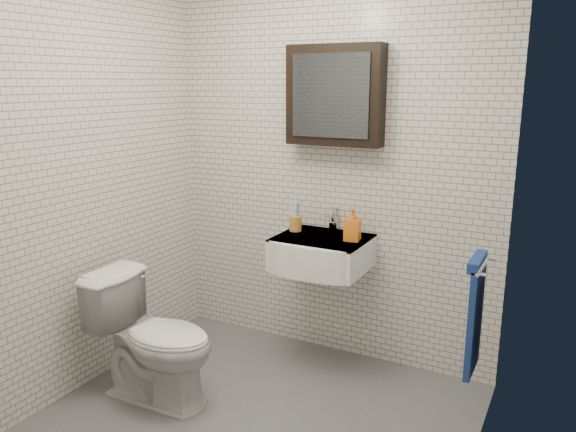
% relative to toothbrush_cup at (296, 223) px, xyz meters
% --- Properties ---
extents(ground, '(2.20, 2.00, 0.01)m').
position_rel_toothbrush_cup_xyz_m(ground, '(0.16, -0.83, -0.90)').
color(ground, '#515459').
rests_on(ground, ground).
extents(room_shell, '(2.22, 2.02, 2.51)m').
position_rel_toothbrush_cup_xyz_m(room_shell, '(0.16, -0.83, 0.56)').
color(room_shell, silver).
rests_on(room_shell, ground).
extents(washbasin, '(0.55, 0.50, 0.20)m').
position_rel_toothbrush_cup_xyz_m(washbasin, '(0.21, -0.10, -0.15)').
color(washbasin, white).
rests_on(washbasin, room_shell).
extents(faucet, '(0.06, 0.20, 0.15)m').
position_rel_toothbrush_cup_xyz_m(faucet, '(0.21, 0.10, 0.01)').
color(faucet, silver).
rests_on(faucet, washbasin).
extents(mirror_cabinet, '(0.60, 0.15, 0.60)m').
position_rel_toothbrush_cup_xyz_m(mirror_cabinet, '(0.21, 0.10, 0.80)').
color(mirror_cabinet, black).
rests_on(mirror_cabinet, room_shell).
extents(towel_rail, '(0.09, 0.30, 0.58)m').
position_rel_toothbrush_cup_xyz_m(towel_rail, '(1.21, -0.48, -0.18)').
color(towel_rail, silver).
rests_on(towel_rail, room_shell).
extents(toothbrush_cup, '(0.10, 0.10, 0.21)m').
position_rel_toothbrush_cup_xyz_m(toothbrush_cup, '(0.00, 0.00, 0.00)').
color(toothbrush_cup, '#BC7A2F').
rests_on(toothbrush_cup, washbasin).
extents(soap_bottle, '(0.10, 0.10, 0.20)m').
position_rel_toothbrush_cup_xyz_m(soap_bottle, '(0.40, -0.04, 0.05)').
color(soap_bottle, orange).
rests_on(soap_bottle, washbasin).
extents(toilet, '(0.73, 0.43, 0.74)m').
position_rel_toothbrush_cup_xyz_m(toilet, '(-0.45, -0.87, -0.53)').
color(toilet, white).
rests_on(toilet, ground).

